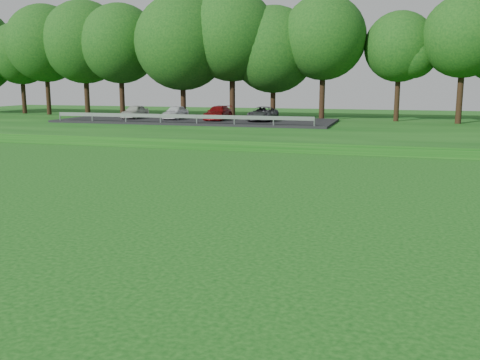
# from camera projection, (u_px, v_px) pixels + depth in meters

# --- Properties ---
(parking_lot) EXTENTS (24.00, 9.00, 1.38)m
(parking_lot) POSITION_uv_depth(u_px,v_px,m) (200.00, 117.00, 46.81)
(parking_lot) COLOR black
(parking_lot) RESTS_ON berm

